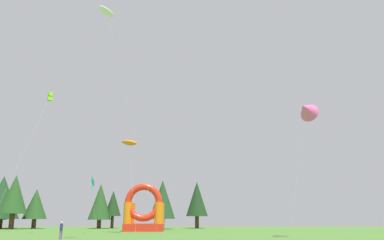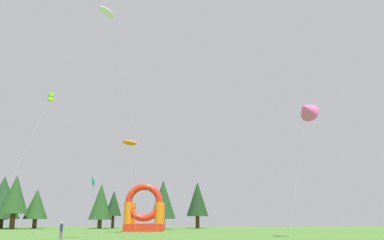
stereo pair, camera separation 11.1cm
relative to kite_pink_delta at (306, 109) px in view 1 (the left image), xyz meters
The scene contains 14 objects.
kite_pink_delta is the anchor object (origin of this frame).
kite_orange_parafoil 23.54m from the kite_pink_delta, 148.02° to the left, with size 3.03×3.09×12.33m.
kite_white_parafoil 22.01m from the kite_pink_delta, 165.47° to the right, with size 5.74×8.23×21.19m.
kite_cyan_diamond 27.17m from the kite_pink_delta, 156.24° to the left, with size 1.00×2.17×6.71m.
kite_lime_box 30.24m from the kite_pink_delta, 165.69° to the left, with size 5.00×2.99×16.91m.
person_midfield 26.77m from the kite_pink_delta, behind, with size 0.39×0.39×1.61m.
inflatable_red_slide 29.05m from the kite_pink_delta, 132.90° to the left, with size 5.66×4.39×6.80m.
tree_row_3 59.15m from the kite_pink_delta, 142.69° to the left, with size 6.61×6.61×9.54m.
tree_row_4 52.71m from the kite_pink_delta, 144.02° to the left, with size 4.65×4.65×9.23m.
tree_row_5 53.19m from the kite_pink_delta, 139.29° to the left, with size 4.26×4.26×7.04m.
tree_row_6 45.27m from the kite_pink_delta, 129.18° to the left, with size 4.17×4.17×8.03m.
tree_row_7 44.93m from the kite_pink_delta, 126.07° to the left, with size 3.04×3.04×6.82m.
tree_row_8 35.93m from the kite_pink_delta, 118.03° to the left, with size 4.47×4.47×8.35m.
tree_row_9 37.64m from the kite_pink_delta, 106.26° to the left, with size 4.05×4.05×8.47m.
Camera 1 is at (-0.55, -27.78, 2.04)m, focal length 35.98 mm.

